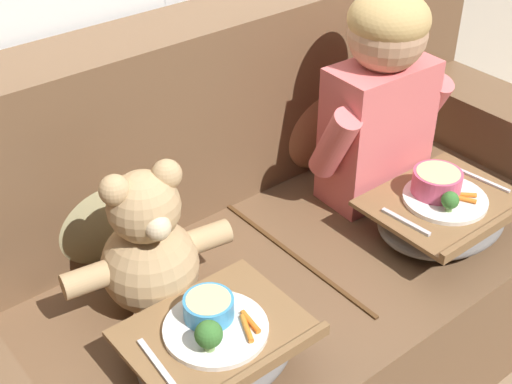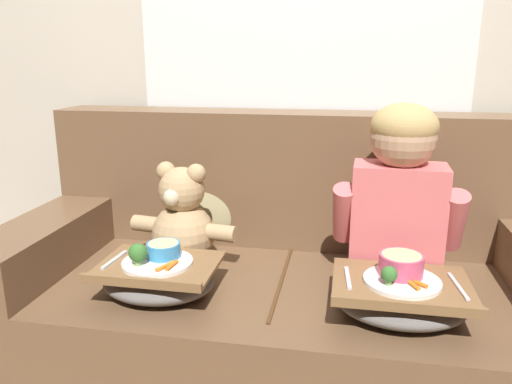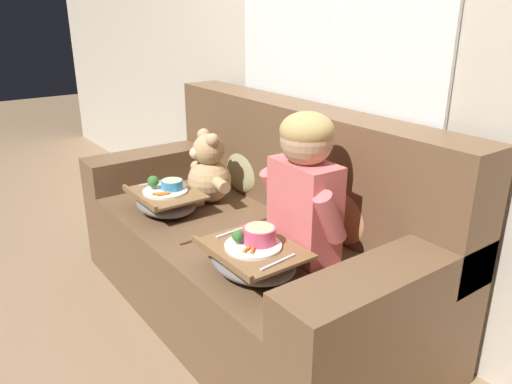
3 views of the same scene
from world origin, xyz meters
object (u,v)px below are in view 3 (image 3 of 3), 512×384
Objects in this scene: couch at (257,243)px; throw_pillow_behind_teddy at (246,162)px; teddy_bear at (208,172)px; lap_tray_child at (253,257)px; lap_tray_teddy at (166,200)px; throw_pillow_behind_child at (344,203)px; child_figure at (305,179)px.

couch reaches higher than throw_pillow_behind_teddy.
teddy_bear reaches higher than throw_pillow_behind_teddy.
lap_tray_teddy is at bearing -179.90° from lap_tray_child.
lap_tray_child is (0.37, -0.29, 0.17)m from couch.
throw_pillow_behind_child reaches higher than lap_tray_child.
throw_pillow_behind_teddy is 0.49m from lap_tray_teddy.
throw_pillow_behind_child is at bearing 89.94° from lap_tray_child.
throw_pillow_behind_teddy is at bearing 146.85° from lap_tray_child.
lap_tray_teddy is at bearing -161.17° from child_figure.
couch is 0.50m from lap_tray_teddy.
lap_tray_teddy reaches higher than lap_tray_child.
throw_pillow_behind_child is 0.92× the size of teddy_bear.
lap_tray_child is (-0.00, -0.25, -0.26)m from child_figure.
teddy_bear is at bearing 90.09° from lap_tray_teddy.
child_figure is at bearing 18.83° from lap_tray_teddy.
couch is 5.19× the size of lap_tray_teddy.
lap_tray_teddy is (-0.74, -0.48, -0.11)m from throw_pillow_behind_child.
couch is 4.71× the size of teddy_bear.
lap_tray_teddy is at bearing -90.05° from throw_pillow_behind_teddy.
couch reaches higher than throw_pillow_behind_child.
teddy_bear is at bearing -162.34° from throw_pillow_behind_child.
child_figure is (-0.00, -0.23, 0.15)m from throw_pillow_behind_child.
child_figure is at bearing -5.60° from couch.
couch is 0.50m from lap_tray_child.
lap_tray_teddy is (-0.74, -0.00, -0.00)m from lap_tray_child.
throw_pillow_behind_child is 0.63× the size of child_figure.
throw_pillow_behind_child is 1.02× the size of lap_tray_teddy.
throw_pillow_behind_child reaches higher than lap_tray_teddy.
teddy_bear is at bearing 161.54° from lap_tray_child.
child_figure reaches higher than lap_tray_child.
teddy_bear reaches higher than throw_pillow_behind_child.
child_figure is 0.36m from lap_tray_child.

